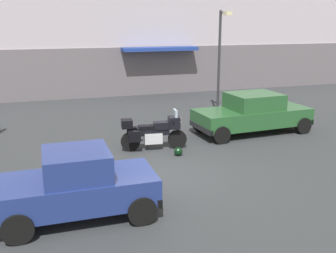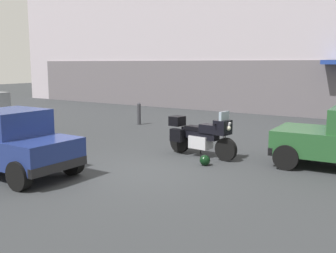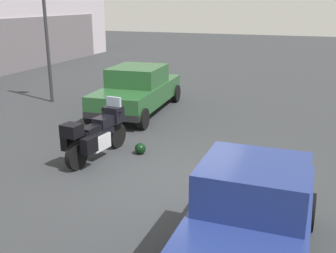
# 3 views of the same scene
# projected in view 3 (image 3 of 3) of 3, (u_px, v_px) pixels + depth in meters

# --- Properties ---
(ground_plane) EXTENTS (80.00, 80.00, 0.00)m
(ground_plane) POSITION_uv_depth(u_px,v_px,m) (179.00, 179.00, 8.68)
(ground_plane) COLOR #2D3033
(motorcycle) EXTENTS (2.26, 0.87, 1.36)m
(motorcycle) POSITION_uv_depth(u_px,v_px,m) (96.00, 134.00, 9.68)
(motorcycle) COLOR black
(motorcycle) RESTS_ON ground
(helmet) EXTENTS (0.28, 0.28, 0.28)m
(helmet) POSITION_uv_depth(u_px,v_px,m) (140.00, 149.00, 10.09)
(helmet) COLOR black
(helmet) RESTS_ON ground
(car_sedan_far) EXTENTS (4.65, 2.14, 1.56)m
(car_sedan_far) POSITION_uv_depth(u_px,v_px,m) (138.00, 89.00, 13.74)
(car_sedan_far) COLOR #235128
(car_sedan_far) RESTS_ON ground
(car_compact_side) EXTENTS (3.49, 1.72, 1.56)m
(car_compact_side) POSITION_uv_depth(u_px,v_px,m) (252.00, 215.00, 5.69)
(car_compact_side) COLOR navy
(car_compact_side) RESTS_ON ground
(streetlamp_curbside) EXTENTS (0.28, 0.94, 4.72)m
(streetlamp_curbside) POSITION_uv_depth(u_px,v_px,m) (49.00, 24.00, 14.49)
(streetlamp_curbside) COLOR #2D2D33
(streetlamp_curbside) RESTS_ON ground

